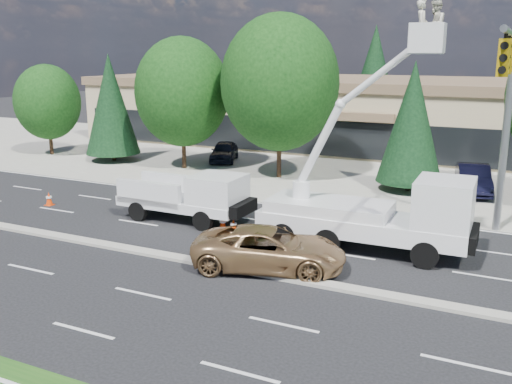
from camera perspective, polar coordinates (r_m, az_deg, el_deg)
The scene contains 21 objects.
ground at distance 21.74m, azimuth -6.21°, elevation -7.00°, with size 140.00×140.00×0.00m, color black.
concrete_apron at distance 39.50m, azimuth 9.19°, elevation 2.49°, with size 140.00×22.00×0.01m, color gray.
road_median at distance 21.72m, azimuth -6.21°, elevation -6.85°, with size 120.00×0.55×0.12m, color gray.
strip_mall at distance 48.64m, azimuth 12.72°, elevation 7.83°, with size 50.40×15.40×5.50m.
tree_front_a at distance 46.12m, azimuth -20.13°, elevation 8.44°, with size 4.89×4.89×6.79m.
tree_front_b at distance 42.06m, azimuth -14.32°, elevation 8.51°, with size 3.84×3.84×7.57m.
tree_front_c at distance 38.43m, azimuth -7.40°, elevation 9.88°, with size 6.26×6.26×8.69m.
tree_front_d at distance 35.08m, azimuth 2.39°, elevation 10.85°, with size 7.20×7.20×9.98m.
tree_front_e at distance 32.94m, azimuth 15.34°, elevation 6.74°, with size 3.67×3.67×7.24m.
tree_back_a at distance 65.87m, azimuth -0.39°, elevation 11.97°, with size 5.15×5.15×10.15m.
tree_back_b at distance 61.06m, azimuth 11.76°, elevation 11.61°, with size 5.23×5.23×10.30m.
signal_mast at distance 24.31m, azimuth 23.96°, elevation 8.80°, with size 2.76×10.16×9.00m.
utility_pickup at distance 26.60m, azimuth -6.57°, elevation -0.93°, with size 6.05×2.44×2.31m.
bucket_truck at distance 22.70m, azimuth 12.33°, elevation -1.02°, with size 8.25×2.81×9.58m.
traffic_cone_a at distance 31.16m, azimuth -19.99°, elevation -0.64°, with size 0.40×0.40×0.70m.
traffic_cone_b at distance 25.24m, azimuth -3.34°, elevation -3.12°, with size 0.40×0.40×0.70m.
traffic_cone_c at distance 24.83m, azimuth -2.26°, elevation -3.40°, with size 0.40×0.40×0.70m.
traffic_cone_d at distance 22.25m, azimuth 16.74°, elevation -6.10°, with size 0.40×0.40×0.70m.
minivan at distance 20.74m, azimuth 1.34°, elevation -5.70°, with size 2.55×5.53×1.54m, color #A17A4E.
parked_car_west at distance 41.04m, azimuth -3.20°, elevation 4.08°, with size 1.69×4.20×1.43m, color black.
parked_car_east at distance 34.00m, azimuth 20.90°, elevation 1.23°, with size 1.67×4.78×1.57m, color black.
Camera 1 is at (10.81, -17.19, 7.75)m, focal length 40.00 mm.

